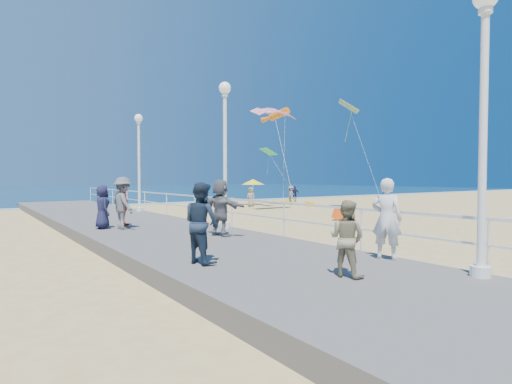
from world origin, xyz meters
TOP-DOWN VIEW (x-y plane):
  - ground at (0.00, 0.00)m, footprint 160.00×160.00m
  - ocean at (0.00, 65.00)m, footprint 160.00×90.00m
  - surf_line at (0.00, 20.50)m, footprint 160.00×1.20m
  - boardwalk at (-7.50, 0.00)m, footprint 5.00×44.00m
  - railing at (-5.05, 0.00)m, footprint 0.05×42.00m
  - lamp_post_near at (-5.35, -9.00)m, footprint 0.44×0.44m
  - lamp_post_mid at (-5.35, 0.00)m, footprint 0.44×0.44m
  - lamp_post_far at (-5.35, 9.00)m, footprint 0.44×0.44m
  - woman_holding_toddler at (-5.40, -6.99)m, footprint 0.65×0.78m
  - toddler_held at (-5.25, -6.84)m, footprint 0.43×0.48m
  - spectator_1 at (-7.34, -7.53)m, footprint 0.69×0.80m
  - spectator_2 at (-8.51, 1.80)m, footprint 0.82×1.28m
  - spectator_3 at (-8.18, 2.84)m, footprint 0.48×0.90m
  - spectator_4 at (-9.08, 2.34)m, footprint 0.54×0.79m
  - spectator_5 at (-6.56, -1.70)m, footprint 0.91×1.74m
  - spectator_7 at (-8.96, -4.91)m, footprint 0.81×0.96m
  - beach_walker_a at (8.74, 12.56)m, footprint 1.05×1.20m
  - beach_walker_b at (12.08, 15.84)m, footprint 0.93×0.59m
  - beach_walker_c at (4.81, 12.77)m, footprint 0.75×0.87m
  - box_kite at (2.78, 1.85)m, footprint 0.83×0.89m
  - beach_umbrella at (6.18, 14.40)m, footprint 1.90×1.90m
  - beach_chair_left at (8.84, 12.87)m, footprint 0.55×0.55m
  - beach_chair_right at (8.56, 10.11)m, footprint 0.55×0.55m
  - kite_parafoil at (3.49, 8.20)m, footprint 3.40×0.94m
  - kite_windsock at (6.71, 11.64)m, footprint 1.06×2.96m
  - kite_diamond_multi at (9.09, 6.75)m, footprint 2.05×2.06m
  - kite_diamond_green at (5.37, 11.28)m, footprint 1.07×1.17m

SIDE VIEW (x-z plane):
  - ground at x=0.00m, z-range 0.00..0.00m
  - ocean at x=0.00m, z-range -0.01..0.04m
  - surf_line at x=0.00m, z-range 0.01..0.05m
  - boardwalk at x=-7.50m, z-range 0.00..0.40m
  - beach_chair_left at x=8.84m, z-range 0.00..0.40m
  - beach_chair_right at x=8.56m, z-range 0.00..0.40m
  - box_kite at x=2.78m, z-range -0.07..0.67m
  - beach_walker_b at x=12.08m, z-range 0.00..1.48m
  - beach_walker_c at x=4.81m, z-range 0.00..1.51m
  - beach_walker_a at x=8.74m, z-range 0.00..1.61m
  - spectator_1 at x=-7.34m, z-range 0.40..1.82m
  - spectator_3 at x=-8.18m, z-range 0.40..1.85m
  - spectator_4 at x=-9.08m, z-range 0.40..1.97m
  - railing at x=-5.05m, z-range 0.98..1.53m
  - spectator_7 at x=-8.96m, z-range 0.40..2.14m
  - spectator_5 at x=-6.56m, z-range 0.40..2.19m
  - woman_holding_toddler at x=-5.40m, z-range 0.40..2.23m
  - spectator_2 at x=-8.51m, z-range 0.40..2.27m
  - toddler_held at x=-5.25m, z-range 1.25..2.07m
  - beach_umbrella at x=6.18m, z-range 0.84..2.98m
  - lamp_post_near at x=-5.35m, z-range 1.00..6.32m
  - lamp_post_mid at x=-5.35m, z-range 1.00..6.32m
  - lamp_post_far at x=-5.35m, z-range 1.00..6.32m
  - kite_diamond_green at x=5.37m, z-range 3.96..4.46m
  - kite_parafoil at x=3.49m, z-range 6.36..7.02m
  - kite_windsock at x=6.71m, z-range 6.62..7.76m
  - kite_diamond_multi at x=9.09m, z-range 6.89..7.75m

